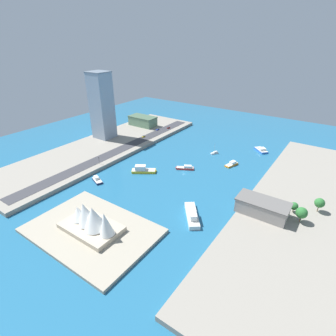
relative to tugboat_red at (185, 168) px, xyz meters
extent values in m
plane|color=#23668E|center=(-1.32, 5.40, -1.37)|extent=(440.00, 440.00, 0.00)
cube|color=gray|center=(-96.79, 5.40, 0.25)|extent=(70.00, 240.00, 3.25)
cube|color=gray|center=(94.14, 5.40, 0.25)|extent=(70.00, 240.00, 3.25)
cube|color=#A89E89|center=(2.99, 102.74, -0.37)|extent=(75.84, 52.38, 2.00)
cube|color=#38383D|center=(72.69, 5.40, 1.95)|extent=(12.96, 228.00, 0.15)
cube|color=red|center=(0.37, 0.20, -0.49)|extent=(15.56, 11.13, 1.77)
cone|color=red|center=(7.51, 4.01, -0.49)|extent=(2.15, 2.15, 1.59)
cube|color=white|center=(-1.77, -0.95, 1.35)|extent=(7.35, 6.11, 1.92)
cube|color=beige|center=(0.37, 0.20, 0.44)|extent=(14.94, 10.69, 0.10)
cube|color=blue|center=(-42.01, -78.25, -0.45)|extent=(16.50, 16.02, 1.84)
cone|color=blue|center=(-35.85, -83.95, -0.45)|extent=(2.34, 2.34, 1.66)
cube|color=white|center=(-43.03, -77.30, 1.57)|extent=(8.32, 8.33, 2.21)
cube|color=beige|center=(-42.01, -78.25, 0.52)|extent=(15.84, 15.38, 0.10)
cube|color=yellow|center=(26.55, 25.18, -0.27)|extent=(20.60, 16.99, 2.22)
cone|color=yellow|center=(17.66, 19.18, -0.27)|extent=(2.77, 2.77, 1.99)
cube|color=white|center=(28.82, 26.71, 2.84)|extent=(10.39, 9.39, 4.00)
cube|color=beige|center=(26.55, 25.18, 0.89)|extent=(19.78, 16.31, 0.10)
cube|color=#1E284C|center=(47.01, 59.07, -0.61)|extent=(13.27, 9.29, 1.53)
cone|color=#1E284C|center=(40.94, 61.57, -0.61)|extent=(1.80, 1.80, 1.38)
cube|color=white|center=(48.93, 58.28, 1.20)|extent=(5.97, 4.81, 2.08)
cube|color=beige|center=(47.01, 59.07, 0.21)|extent=(12.74, 8.92, 0.10)
cube|color=orange|center=(-30.35, -29.93, -0.62)|extent=(8.39, 14.36, 1.52)
cone|color=orange|center=(-28.37, -23.02, -0.62)|extent=(1.69, 1.69, 1.37)
cube|color=white|center=(-30.83, -31.60, 1.22)|extent=(5.27, 6.45, 2.16)
cube|color=beige|center=(-30.35, -29.93, 0.19)|extent=(8.06, 13.78, 0.10)
cube|color=white|center=(-6.13, -45.25, -0.70)|extent=(5.67, 8.13, 1.34)
cone|color=white|center=(-4.25, -41.41, -0.70)|extent=(1.62, 1.62, 1.21)
cube|color=white|center=(-6.55, -46.13, 0.50)|extent=(3.33, 4.33, 1.06)
cube|color=beige|center=(-6.13, -45.25, 0.02)|extent=(5.45, 7.81, 0.10)
cylinder|color=silver|center=(-5.96, -44.90, 4.82)|extent=(0.24, 0.24, 9.71)
cube|color=silver|center=(-39.16, 56.21, 0.09)|extent=(21.42, 24.88, 2.93)
cone|color=silver|center=(-30.63, 45.22, 0.09)|extent=(3.69, 3.69, 2.63)
cube|color=white|center=(-41.05, 58.65, 3.44)|extent=(9.85, 11.02, 3.77)
cube|color=beige|center=(-39.16, 56.21, 1.60)|extent=(20.57, 23.88, 0.10)
cube|color=slate|center=(104.21, -67.81, 7.30)|extent=(33.05, 17.39, 10.83)
cube|color=#47624A|center=(104.21, -67.81, 13.11)|extent=(34.38, 18.08, 0.80)
cube|color=#8C9EB2|center=(112.29, -11.45, 36.30)|extent=(19.90, 18.74, 68.84)
cube|color=slate|center=(112.29, -11.45, 71.12)|extent=(20.70, 19.49, 0.80)
cube|color=gray|center=(-75.86, 31.40, 6.40)|extent=(30.94, 15.17, 9.05)
cube|color=slate|center=(-75.86, 31.40, 11.32)|extent=(32.18, 15.78, 0.80)
cylinder|color=black|center=(71.72, -78.17, 2.35)|extent=(0.27, 0.65, 0.64)
cylinder|color=black|center=(70.17, -78.22, 2.35)|extent=(0.27, 0.65, 0.64)
cylinder|color=black|center=(71.61, -74.80, 2.35)|extent=(0.27, 0.65, 0.64)
cylinder|color=black|center=(70.06, -74.85, 2.35)|extent=(0.27, 0.65, 0.64)
cube|color=red|center=(70.89, -76.51, 2.70)|extent=(1.91, 4.88, 0.89)
cube|color=#262D38|center=(70.88, -76.27, 3.41)|extent=(1.63, 2.75, 0.55)
cylinder|color=black|center=(77.04, -61.94, 2.35)|extent=(0.26, 0.65, 0.64)
cylinder|color=black|center=(78.83, -61.98, 2.35)|extent=(0.26, 0.65, 0.64)
cylinder|color=black|center=(76.97, -65.24, 2.35)|extent=(0.26, 0.65, 0.64)
cylinder|color=black|center=(78.76, -65.28, 2.35)|extent=(0.26, 0.65, 0.64)
cube|color=blue|center=(77.90, -63.61, 2.61)|extent=(2.09, 4.76, 0.72)
cube|color=#262D38|center=(77.89, -63.85, 3.25)|extent=(1.81, 2.68, 0.57)
cylinder|color=black|center=(75.33, -33.44, 2.35)|extent=(0.27, 0.65, 0.64)
cylinder|color=black|center=(77.07, -33.40, 2.35)|extent=(0.27, 0.65, 0.64)
cylinder|color=black|center=(75.41, -36.48, 2.35)|extent=(0.27, 0.65, 0.64)
cylinder|color=black|center=(77.15, -36.44, 2.35)|extent=(0.27, 0.65, 0.64)
cube|color=yellow|center=(76.24, -34.94, 2.61)|extent=(2.05, 4.38, 0.71)
cube|color=#262D38|center=(76.25, -35.16, 3.23)|extent=(1.77, 2.47, 0.55)
cylinder|color=black|center=(64.94, 40.13, 4.63)|extent=(0.18, 0.18, 5.50)
cube|color=black|center=(64.94, 40.13, 7.88)|extent=(0.36, 0.36, 1.00)
sphere|color=red|center=(64.94, 40.13, 8.23)|extent=(0.24, 0.24, 0.24)
sphere|color=yellow|center=(64.94, 40.13, 7.88)|extent=(0.24, 0.24, 0.24)
sphere|color=green|center=(64.94, 40.13, 7.53)|extent=(0.24, 0.24, 0.24)
cube|color=#BCAD93|center=(2.99, 102.74, 2.13)|extent=(36.30, 22.14, 3.00)
cone|color=white|center=(-10.25, 102.74, 10.56)|extent=(9.79, 8.59, 14.58)
cone|color=white|center=(-0.57, 102.74, 10.46)|extent=(14.91, 13.49, 15.07)
cone|color=white|center=(6.65, 102.74, 10.31)|extent=(13.98, 11.51, 15.43)
cone|color=white|center=(13.33, 102.74, 7.94)|extent=(10.77, 9.35, 10.20)
cylinder|color=brown|center=(-105.06, 8.36, 3.96)|extent=(0.50, 0.50, 4.16)
sphere|color=#2D7233|center=(-105.06, 8.36, 8.54)|extent=(6.25, 6.25, 6.25)
cylinder|color=brown|center=(-92.18, 18.05, 3.17)|extent=(0.50, 0.50, 2.57)
sphere|color=#2D7233|center=(-92.18, 18.05, 6.48)|extent=(5.07, 5.07, 5.07)
cylinder|color=brown|center=(-97.72, 26.41, 3.88)|extent=(0.50, 0.50, 4.00)
sphere|color=#2D7233|center=(-97.72, 26.41, 8.63)|extent=(6.89, 6.89, 6.89)
camera|label=1|loc=(-105.57, 179.25, 104.75)|focal=28.34mm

